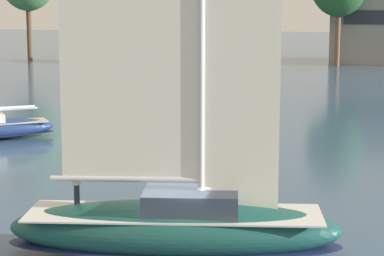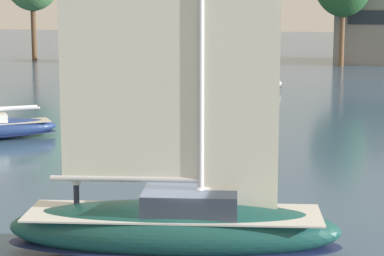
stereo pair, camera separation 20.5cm
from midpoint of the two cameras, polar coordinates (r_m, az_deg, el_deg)
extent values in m
plane|color=#385675|center=(26.49, -1.58, -9.74)|extent=(400.00, 400.00, 0.00)
cylinder|color=brown|center=(116.98, -12.35, 7.49)|extent=(0.78, 0.78, 9.80)
cylinder|color=brown|center=(104.80, 10.98, 7.08)|extent=(0.71, 0.71, 8.93)
ellipsoid|color=#194C47|center=(26.18, -1.59, -7.71)|extent=(11.92, 4.95, 1.97)
ellipsoid|color=#19234C|center=(26.35, -1.59, -8.83)|extent=(12.04, 5.00, 0.24)
cube|color=silver|center=(26.02, -1.60, -6.51)|extent=(10.47, 4.23, 0.06)
cube|color=#333D4C|center=(25.86, -0.32, -5.61)|extent=(3.54, 2.73, 0.81)
cylinder|color=silver|center=(24.93, 0.47, 9.69)|extent=(0.23, 0.23, 14.46)
cylinder|color=silver|center=(25.90, -5.32, -3.90)|extent=(5.17, 0.98, 0.20)
cube|color=silver|center=(25.16, -5.05, 9.33)|extent=(4.74, 0.76, 11.85)
cube|color=silver|center=(25.11, 3.59, 2.23)|extent=(2.52, 0.41, 7.95)
cylinder|color=#232838|center=(26.77, -8.98, -5.15)|extent=(0.23, 0.23, 0.85)
cylinder|color=silver|center=(26.59, -9.03, -3.59)|extent=(0.39, 0.39, 0.65)
sphere|color=tan|center=(26.49, -9.05, -2.65)|extent=(0.24, 0.24, 0.24)
cylinder|color=silver|center=(49.83, -13.81, 1.39)|extent=(3.00, 2.12, 0.13)
cylinder|color=white|center=(49.82, -13.82, 1.49)|extent=(2.75, 1.99, 0.21)
ellipsoid|color=white|center=(73.99, 3.44, 3.34)|extent=(8.61, 5.88, 1.44)
ellipsoid|color=#19234C|center=(74.04, 3.43, 3.04)|extent=(8.70, 5.93, 0.17)
cube|color=silver|center=(73.95, 3.44, 3.67)|extent=(7.54, 5.09, 0.06)
cube|color=silver|center=(74.05, 3.75, 3.92)|extent=(2.85, 2.53, 0.59)
cylinder|color=silver|center=(73.80, 3.98, 7.78)|extent=(0.17, 0.17, 10.55)
cylinder|color=silver|center=(73.49, 2.54, 4.32)|extent=(3.47, 1.82, 0.14)
cylinder|color=white|center=(73.49, 2.54, 4.40)|extent=(3.16, 1.73, 0.23)
camera|label=1|loc=(0.10, -90.21, -0.04)|focal=70.00mm
camera|label=2|loc=(0.10, 89.79, 0.04)|focal=70.00mm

